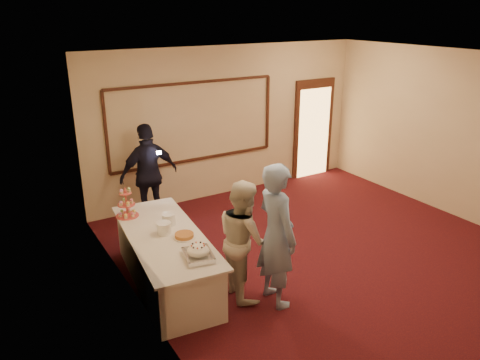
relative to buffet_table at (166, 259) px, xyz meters
name	(u,v)px	position (x,y,z in m)	size (l,w,h in m)	color
floor	(345,264)	(2.52, -0.90, -0.39)	(7.00, 7.00, 0.00)	#330B17
room_walls	(356,135)	(2.52, -0.90, 1.64)	(6.04, 7.04, 3.02)	beige
wall_molding	(194,122)	(1.72, 2.57, 1.21)	(3.45, 0.04, 1.55)	black
doorway	(313,129)	(4.67, 2.56, 0.69)	(1.05, 0.07, 2.20)	black
buffet_table	(166,259)	(0.00, 0.00, 0.00)	(1.21, 2.55, 0.77)	silver
pavlova_tray	(198,252)	(0.11, -0.80, 0.46)	(0.41, 0.52, 0.17)	silver
cupcake_stand	(126,205)	(-0.24, 0.84, 0.56)	(0.33, 0.33, 0.49)	#C44743
plate_stack_a	(164,228)	(0.00, 0.02, 0.47)	(0.20, 0.20, 0.17)	white
plate_stack_b	(169,219)	(0.18, 0.25, 0.46)	(0.20, 0.20, 0.16)	white
tart	(184,236)	(0.19, -0.23, 0.41)	(0.29, 0.29, 0.06)	white
man	(277,235)	(1.07, -1.11, 0.57)	(0.70, 0.46, 1.92)	#839FD0
woman	(244,239)	(0.81, -0.74, 0.42)	(0.79, 0.61, 1.62)	beige
guest	(149,174)	(0.56, 2.03, 0.52)	(1.07, 0.44, 1.82)	black
camera_flash	(159,153)	(0.66, 1.75, 0.98)	(0.07, 0.04, 0.05)	white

